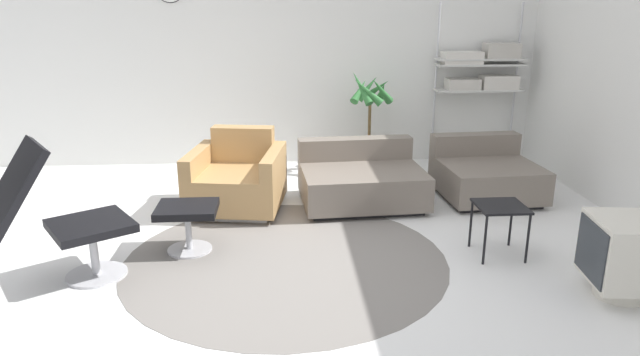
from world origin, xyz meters
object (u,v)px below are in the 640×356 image
armchair_red (238,181)px  potted_plant (370,115)px  lounge_chair (31,201)px  side_table (500,211)px  crt_television (624,255)px  ottoman (188,217)px  couch_low (361,181)px  shelf_unit (482,69)px  couch_second (486,176)px

armchair_red → potted_plant: bearing=-131.4°
lounge_chair → armchair_red: lounge_chair is taller
armchair_red → side_table: (2.15, -1.25, 0.09)m
armchair_red → crt_television: size_ratio=1.78×
lounge_chair → ottoman: 1.17m
armchair_red → couch_low: (1.23, 0.07, -0.05)m
couch_low → crt_television: bearing=123.0°
crt_television → shelf_unit: 3.57m
ottoman → side_table: side_table is taller
lounge_chair → potted_plant: 3.95m
lounge_chair → shelf_unit: size_ratio=0.59×
armchair_red → potted_plant: potted_plant is taller
couch_low → couch_second: (1.32, 0.10, -0.00)m
couch_second → shelf_unit: bearing=-108.2°
ottoman → couch_second: 3.11m
couch_second → shelf_unit: 1.66m
couch_low → shelf_unit: (1.66, 1.43, 0.95)m
couch_second → side_table: size_ratio=2.40×
lounge_chair → couch_low: 3.03m
armchair_red → lounge_chair: bearing=60.9°
couch_second → side_table: bearing=70.6°
ottoman → crt_television: bearing=-17.4°
ottoman → side_table: size_ratio=1.14×
ottoman → armchair_red: size_ratio=0.48×
crt_television → ottoman: bearing=79.2°
ottoman → potted_plant: size_ratio=0.40×
armchair_red → couch_second: (2.55, 0.17, -0.05)m
lounge_chair → couch_second: bearing=81.7°
couch_low → shelf_unit: 2.39m
potted_plant → shelf_unit: (1.40, 0.26, 0.50)m
ottoman → shelf_unit: size_ratio=0.25×
shelf_unit → lounge_chair: bearing=-143.2°
crt_television → potted_plant: potted_plant is taller
couch_low → armchair_red: bearing=-0.8°
ottoman → crt_television: 3.23m
couch_low → shelf_unit: size_ratio=0.64×
lounge_chair → couch_low: bearing=90.6°
side_table → potted_plant: (-0.67, 2.48, 0.30)m
lounge_chair → shelf_unit: (4.14, 3.10, 0.51)m
crt_television → potted_plant: bearing=28.1°
armchair_red → crt_television: 3.38m
lounge_chair → shelf_unit: bearing=93.5°
lounge_chair → potted_plant: potted_plant is taller
couch_second → potted_plant: potted_plant is taller
ottoman → crt_television: size_ratio=0.86×
ottoman → side_table: 2.50m
lounge_chair → ottoman: size_ratio=2.41×
ottoman → shelf_unit: (3.22, 2.49, 0.88)m
couch_low → ottoman: bearing=30.5°
side_table → crt_television: size_ratio=0.75×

